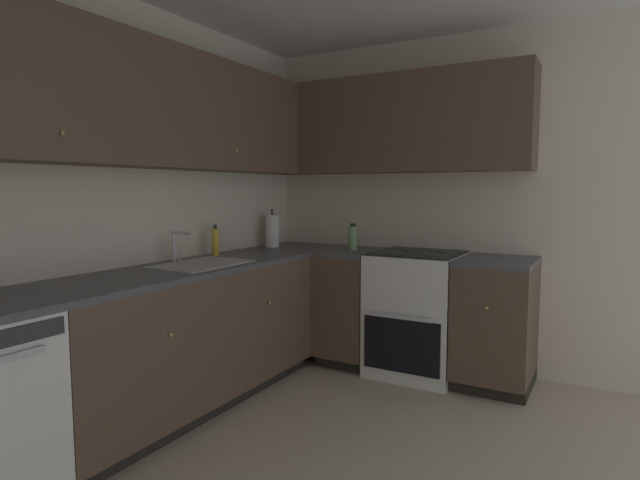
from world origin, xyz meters
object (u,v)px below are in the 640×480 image
at_px(paper_towel_roll, 272,231).
at_px(oil_bottle, 353,238).
at_px(oven_range, 417,312).
at_px(soap_bottle, 215,242).

bearing_deg(paper_towel_roll, oil_bottle, -78.85).
distance_m(paper_towel_roll, oil_bottle, 0.67).
height_order(oven_range, paper_towel_roll, paper_towel_roll).
relative_size(oven_range, paper_towel_roll, 3.24).
xyz_separation_m(oven_range, paper_towel_roll, (-0.15, 1.18, 0.56)).
height_order(soap_bottle, paper_towel_roll, paper_towel_roll).
bearing_deg(oil_bottle, soap_bottle, 139.62).
bearing_deg(soap_bottle, oil_bottle, -40.38).
bearing_deg(oven_range, oil_bottle, 92.10).
xyz_separation_m(paper_towel_roll, oil_bottle, (0.13, -0.66, -0.04)).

